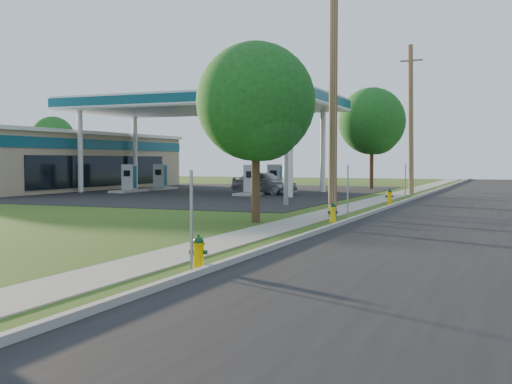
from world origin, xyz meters
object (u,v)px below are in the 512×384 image
hydrant_mid (333,213)px  hydrant_far (389,197)px  tree_verge (257,106)px  fuel_pump_ne (252,184)px  car_silver (264,182)px  tree_back (53,140)px  fuel_pump_nw (129,182)px  utility_pole_far (411,119)px  fuel_pump_sw (160,180)px  price_pylon (286,92)px  hydrant_near (198,253)px  fuel_pump_se (275,182)px  utility_pole_mid (333,87)px  tree_lot (373,124)px

hydrant_mid → hydrant_far: bearing=89.9°
tree_verge → hydrant_mid: (2.43, 1.04, -3.72)m
fuel_pump_ne → car_silver: (0.21, 1.53, 0.03)m
hydrant_mid → tree_back: bearing=142.6°
fuel_pump_nw → fuel_pump_ne: same height
utility_pole_far → tree_back: utility_pole_far is taller
utility_pole_far → fuel_pump_sw: bearing=-176.8°
price_pylon → fuel_pump_sw: bearing=140.6°
tree_verge → hydrant_near: (2.67, -9.47, -3.72)m
utility_pole_far → fuel_pump_se: 9.84m
fuel_pump_ne → car_silver: size_ratio=0.72×
hydrant_near → fuel_pump_se: bearing=108.2°
utility_pole_far → tree_verge: bearing=-95.2°
utility_pole_mid → fuel_pump_sw: utility_pole_mid is taller
fuel_pump_se → tree_lot: 9.89m
price_pylon → tree_lot: size_ratio=0.89×
utility_pole_mid → hydrant_mid: 5.01m
fuel_pump_nw → fuel_pump_se: bearing=24.0°
utility_pole_mid → tree_lot: 24.66m
price_pylon → utility_pole_mid: bearing=-54.7°
price_pylon → hydrant_near: bearing=-75.3°
fuel_pump_se → tree_verge: (7.01, -19.92, 3.34)m
fuel_pump_ne → fuel_pump_se: same height
utility_pole_mid → car_silver: (-8.69, 14.53, -4.20)m
hydrant_far → tree_lot: bearing=105.3°
fuel_pump_nw → fuel_pump_sw: size_ratio=1.00×
fuel_pump_nw → fuel_pump_se: (9.00, 4.00, 0.00)m
fuel_pump_sw → tree_verge: bearing=-51.2°
fuel_pump_ne → price_pylon: price_pylon is taller
fuel_pump_ne → hydrant_near: bearing=-69.1°
tree_verge → hydrant_far: tree_verge is taller
utility_pole_far → tree_verge: utility_pole_far is taller
fuel_pump_se → price_pylon: (5.00, -11.50, 4.71)m
fuel_pump_nw → hydrant_far: fuel_pump_nw is taller
fuel_pump_se → tree_back: (-25.20, 7.61, 3.32)m
utility_pole_mid → tree_verge: size_ratio=1.55×
utility_pole_far → hydrant_near: bearing=-88.5°
utility_pole_far → fuel_pump_ne: utility_pole_far is taller
fuel_pump_nw → car_silver: (9.21, 1.53, 0.03)m
utility_pole_far → fuel_pump_ne: (-8.90, -5.00, -4.08)m
price_pylon → tree_back: (-30.20, 19.11, -1.39)m
fuel_pump_se → hydrant_mid: (9.44, -18.88, -0.38)m
hydrant_near → hydrant_far: hydrant_far is taller
fuel_pump_se → hydrant_near: fuel_pump_se is taller
fuel_pump_nw → tree_lot: bearing=38.9°
fuel_pump_sw → price_pylon: (14.00, -11.50, 4.71)m
utility_pole_mid → tree_lot: (-3.82, 24.37, -0.02)m
tree_verge → hydrant_mid: bearing=23.1°
price_pylon → fuel_pump_ne: bearing=123.7°
hydrant_far → utility_pole_mid: bearing=-93.8°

